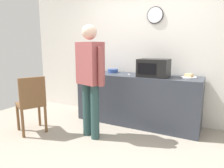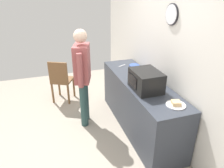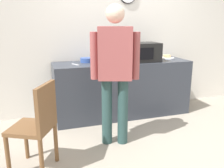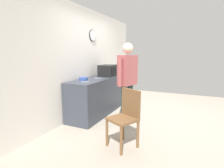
# 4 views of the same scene
# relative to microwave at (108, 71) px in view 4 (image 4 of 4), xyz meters

# --- Properties ---
(ground_plane) EXTENTS (6.00, 6.00, 0.00)m
(ground_plane) POSITION_rel_microwave_xyz_m (-0.27, -1.15, -1.05)
(ground_plane) COLOR #9E9384
(back_wall) EXTENTS (5.40, 0.13, 2.60)m
(back_wall) POSITION_rel_microwave_xyz_m (-0.27, 0.45, 0.25)
(back_wall) COLOR silver
(back_wall) RESTS_ON ground_plane
(kitchen_counter) EXTENTS (2.21, 0.62, 0.90)m
(kitchen_counter) POSITION_rel_microwave_xyz_m (-0.31, 0.07, -0.60)
(kitchen_counter) COLOR #333842
(kitchen_counter) RESTS_ON ground_plane
(microwave) EXTENTS (0.50, 0.39, 0.30)m
(microwave) POSITION_rel_microwave_xyz_m (0.00, 0.00, 0.00)
(microwave) COLOR black
(microwave) RESTS_ON kitchen_counter
(sandwich_plate) EXTENTS (0.26, 0.26, 0.07)m
(sandwich_plate) POSITION_rel_microwave_xyz_m (0.55, 0.17, -0.13)
(sandwich_plate) COLOR white
(sandwich_plate) RESTS_ON kitchen_counter
(salad_bowl) EXTENTS (0.20, 0.20, 0.07)m
(salad_bowl) POSITION_rel_microwave_xyz_m (-0.88, 0.20, -0.12)
(salad_bowl) COLOR #33519E
(salad_bowl) RESTS_ON kitchen_counter
(fork_utensil) EXTENTS (0.09, 0.16, 0.01)m
(fork_utensil) POSITION_rel_microwave_xyz_m (-1.08, 0.03, -0.15)
(fork_utensil) COLOR silver
(fork_utensil) RESTS_ON kitchen_counter
(spoon_utensil) EXTENTS (0.10, 0.16, 0.01)m
(spoon_utensil) POSITION_rel_microwave_xyz_m (-0.47, 0.05, -0.15)
(spoon_utensil) COLOR silver
(spoon_utensil) RESTS_ON kitchen_counter
(person_standing) EXTENTS (0.57, 0.35, 1.72)m
(person_standing) POSITION_rel_microwave_xyz_m (-0.74, -0.81, -0.05)
(person_standing) COLOR #294646
(person_standing) RESTS_ON ground_plane
(wooden_chair) EXTENTS (0.54, 0.54, 0.94)m
(wooden_chair) POSITION_rel_microwave_xyz_m (-1.67, -1.13, -0.53)
(wooden_chair) COLOR brown
(wooden_chair) RESTS_ON ground_plane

